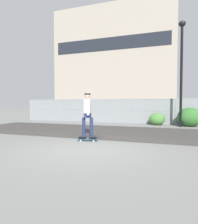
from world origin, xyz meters
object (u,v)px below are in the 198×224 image
at_px(parked_car_near, 105,111).
at_px(skater, 88,113).
at_px(shrub_left, 157,119).
at_px(parked_car_mid, 164,111).
at_px(street_lamp, 182,61).
at_px(skateboard, 88,140).
at_px(shrub_center, 190,117).

bearing_deg(parked_car_near, skater, -76.55).
bearing_deg(shrub_left, parked_car_mid, 81.73).
distance_m(parked_car_mid, shrub_left, 3.21).
bearing_deg(street_lamp, shrub_left, 157.54).
bearing_deg(skater, parked_car_mid, 74.42).
distance_m(skateboard, parked_car_mid, 10.53).
relative_size(parked_car_near, shrub_left, 4.09).
height_order(parked_car_near, shrub_left, parked_car_near).
xyz_separation_m(street_lamp, shrub_left, (-1.47, 0.61, -3.76)).
height_order(skateboard, skater, skater).
bearing_deg(shrub_left, skateboard, -108.74).
bearing_deg(shrub_center, street_lamp, -144.64).
bearing_deg(shrub_center, shrub_left, 174.83).
distance_m(parked_car_mid, shrub_center, 3.71).
xyz_separation_m(skater, shrub_left, (2.36, 6.96, -0.71)).
xyz_separation_m(skateboard, skater, (-0.00, 0.00, 1.07)).
bearing_deg(skater, shrub_center, 56.82).
distance_m(skater, shrub_left, 7.39).
distance_m(parked_car_near, parked_car_mid, 5.28).
bearing_deg(skateboard, parked_car_mid, 74.42).
bearing_deg(street_lamp, skater, -121.12).
bearing_deg(shrub_left, parked_car_near, 145.49).
distance_m(skateboard, shrub_left, 7.36).
bearing_deg(shrub_left, street_lamp, -22.46).
bearing_deg(street_lamp, skateboard, -121.12).
height_order(skater, street_lamp, street_lamp).
height_order(shrub_left, shrub_center, shrub_center).
bearing_deg(skateboard, parked_car_near, 103.45).
relative_size(street_lamp, parked_car_mid, 1.51).
xyz_separation_m(skateboard, parked_car_near, (-2.46, 10.28, 0.78)).
relative_size(parked_car_near, parked_car_mid, 1.00).
relative_size(skateboard, shrub_center, 0.52).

